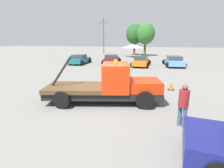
{
  "coord_description": "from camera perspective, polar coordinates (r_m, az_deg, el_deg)",
  "views": [
    {
      "loc": [
        2.83,
        -8.7,
        3.32
      ],
      "look_at": [
        0.5,
        0.0,
        1.05
      ],
      "focal_mm": 28.0,
      "sensor_mm": 36.0,
      "label": 1
    }
  ],
  "objects": [
    {
      "name": "ground_plane",
      "position": [
        9.74,
        -2.86,
        -5.81
      ],
      "size": [
        160.0,
        160.0,
        0.0
      ],
      "primitive_type": "plane",
      "color": "gray"
    },
    {
      "name": "tow_truck",
      "position": [
        9.44,
        -0.63,
        -0.59
      ],
      "size": [
        6.53,
        3.39,
        2.51
      ],
      "rotation": [
        0.0,
        0.0,
        0.24
      ],
      "color": "black",
      "rests_on": "ground"
    },
    {
      "name": "person_near_truck",
      "position": [
        7.28,
        22.32,
        -5.6
      ],
      "size": [
        0.38,
        0.38,
        1.72
      ],
      "rotation": [
        0.0,
        0.0,
        0.92
      ],
      "color": "#475B84",
      "rests_on": "ground"
    },
    {
      "name": "parked_car_teal",
      "position": [
        25.58,
        -10.51,
        7.92
      ],
      "size": [
        2.54,
        4.42,
        1.34
      ],
      "rotation": [
        0.0,
        0.0,
        1.61
      ],
      "color": "#196670",
      "rests_on": "ground"
    },
    {
      "name": "parked_car_maroon",
      "position": [
        25.15,
        -0.11,
        8.06
      ],
      "size": [
        2.75,
        4.67,
        1.34
      ],
      "rotation": [
        0.0,
        0.0,
        1.68
      ],
      "color": "maroon",
      "rests_on": "ground"
    },
    {
      "name": "parked_car_orange",
      "position": [
        23.27,
        9.47,
        7.37
      ],
      "size": [
        2.41,
        4.57,
        1.34
      ],
      "rotation": [
        0.0,
        0.0,
        1.56
      ],
      "color": "orange",
      "rests_on": "ground"
    },
    {
      "name": "parked_car_skyblue",
      "position": [
        24.23,
        19.51,
        7.02
      ],
      "size": [
        2.87,
        4.89,
        1.34
      ],
      "rotation": [
        0.0,
        0.0,
        1.69
      ],
      "color": "#669ED1",
      "rests_on": "ground"
    },
    {
      "name": "canopy_tent_white",
      "position": [
        35.53,
        6.79,
        12.2
      ],
      "size": [
        3.17,
        3.17,
        2.53
      ],
      "color": "#9E9EA3",
      "rests_on": "ground"
    },
    {
      "name": "tree_left",
      "position": [
        38.65,
        10.92,
        15.82
      ],
      "size": [
        3.84,
        3.84,
        6.86
      ],
      "color": "brown",
      "rests_on": "ground"
    },
    {
      "name": "tree_center",
      "position": [
        40.65,
        7.43,
        15.84
      ],
      "size": [
        3.83,
        3.83,
        6.85
      ],
      "color": "brown",
      "rests_on": "ground"
    },
    {
      "name": "traffic_cone",
      "position": [
        12.61,
        18.74,
        -0.69
      ],
      "size": [
        0.4,
        0.4,
        0.55
      ],
      "color": "black",
      "rests_on": "ground"
    },
    {
      "name": "utility_pole",
      "position": [
        43.25,
        -2.78,
        15.6
      ],
      "size": [
        2.2,
        0.24,
        8.31
      ],
      "color": "brown",
      "rests_on": "ground"
    }
  ]
}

